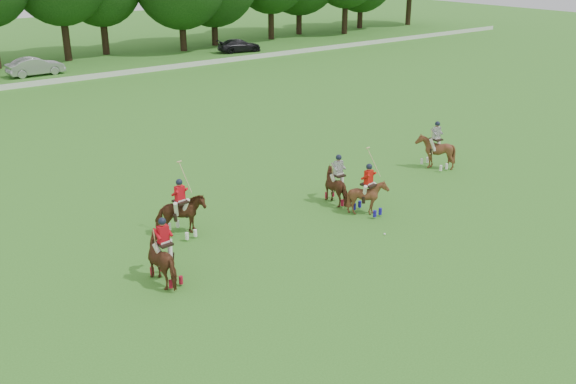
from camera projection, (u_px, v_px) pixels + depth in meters
ground at (357, 262)px, 23.14m from camera, size 180.00×180.00×0.00m
boundary_rail at (32, 84)px, 51.23m from camera, size 120.00×0.10×0.44m
car_mid at (35, 66)px, 55.35m from camera, size 4.77×1.80×1.55m
car_right at (239, 46)px, 67.25m from camera, size 4.86×2.63×1.34m
polo_red_a at (165, 259)px, 21.52m from camera, size 1.23×2.00×2.34m
polo_red_b at (181, 215)px, 24.98m from camera, size 1.77×1.56×2.88m
polo_red_c at (368, 196)px, 26.97m from camera, size 1.39×1.52×2.78m
polo_stripe_a at (338, 186)px, 28.13m from camera, size 1.12×1.83×2.23m
polo_stripe_b at (435, 151)px, 32.47m from camera, size 1.47×1.64×2.45m
polo_ball at (385, 234)px, 25.25m from camera, size 0.09×0.09×0.09m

